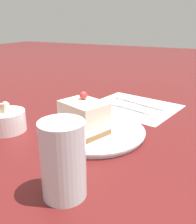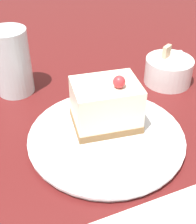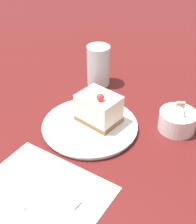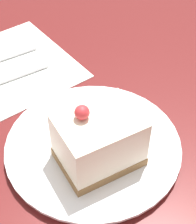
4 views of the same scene
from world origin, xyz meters
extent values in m
plane|color=#5B1919|center=(0.00, 0.00, 0.00)|extent=(4.00, 4.00, 0.00)
cylinder|color=white|center=(-0.04, -0.01, 0.01)|extent=(0.22, 0.22, 0.01)
cylinder|color=white|center=(-0.04, -0.01, 0.01)|extent=(0.23, 0.23, 0.00)
cube|color=olive|center=(-0.06, 0.00, 0.02)|extent=(0.10, 0.11, 0.01)
cube|color=white|center=(-0.06, 0.00, 0.05)|extent=(0.10, 0.11, 0.06)
sphere|color=red|center=(-0.04, 0.01, 0.09)|extent=(0.02, 0.02, 0.02)
cube|color=white|center=(0.18, -0.03, 0.00)|extent=(0.25, 0.28, 0.00)
cube|color=silver|center=(0.15, -0.04, 0.01)|extent=(0.04, 0.10, 0.00)
cube|color=silver|center=(0.17, 0.03, 0.01)|extent=(0.03, 0.05, 0.00)
cube|color=silver|center=(0.20, -0.07, 0.01)|extent=(0.04, 0.09, 0.00)
cube|color=silver|center=(0.22, 0.01, 0.01)|extent=(0.03, 0.09, 0.00)
cylinder|color=white|center=(-0.11, 0.18, 0.02)|extent=(0.09, 0.09, 0.05)
cube|color=#D8B28C|center=(-0.12, 0.18, 0.06)|extent=(0.01, 0.02, 0.02)
cube|color=white|center=(-0.10, 0.18, 0.06)|extent=(0.02, 0.02, 0.02)
cylinder|color=silver|center=(-0.24, -0.07, 0.06)|extent=(0.06, 0.06, 0.12)
camera|label=1|loc=(-0.49, -0.25, 0.24)|focal=40.00mm
camera|label=2|loc=(0.24, -0.21, 0.31)|focal=50.00mm
camera|label=3|loc=(0.49, 0.21, 0.47)|focal=50.00mm
camera|label=4|loc=(-0.25, 0.22, 0.38)|focal=60.00mm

